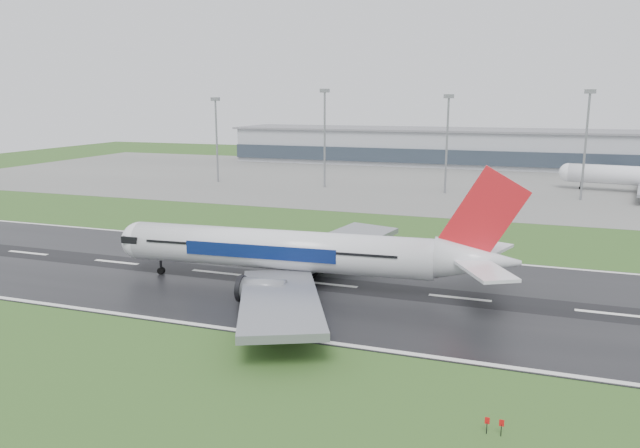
% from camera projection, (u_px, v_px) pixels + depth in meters
% --- Properties ---
extents(ground, '(520.00, 520.00, 0.00)m').
position_uv_depth(ground, '(460.00, 299.00, 87.32)').
color(ground, '#2A4F1C').
rests_on(ground, ground).
extents(runway, '(400.00, 45.00, 0.10)m').
position_uv_depth(runway, '(460.00, 298.00, 87.31)').
color(runway, black).
rests_on(runway, ground).
extents(apron, '(400.00, 130.00, 0.08)m').
position_uv_depth(apron, '(500.00, 185.00, 202.95)').
color(apron, slate).
rests_on(apron, ground).
extents(terminal, '(240.00, 36.00, 15.00)m').
position_uv_depth(terminal, '(508.00, 149.00, 256.93)').
color(terminal, '#92969D').
rests_on(terminal, ground).
extents(main_airliner, '(67.27, 64.49, 18.62)m').
position_uv_depth(main_airliner, '(306.00, 227.00, 91.09)').
color(main_airliner, silver).
rests_on(main_airliner, runway).
extents(floodmast_0, '(0.64, 0.64, 27.95)m').
position_uv_depth(floodmast_0, '(217.00, 142.00, 207.06)').
color(floodmast_0, gray).
rests_on(floodmast_0, ground).
extents(floodmast_1, '(0.64, 0.64, 30.60)m').
position_uv_depth(floodmast_1, '(325.00, 141.00, 194.17)').
color(floodmast_1, gray).
rests_on(floodmast_1, ground).
extents(floodmast_2, '(0.64, 0.64, 28.79)m').
position_uv_depth(floodmast_2, '(447.00, 147.00, 181.81)').
color(floodmast_2, gray).
rests_on(floodmast_2, ground).
extents(floodmast_3, '(0.64, 0.64, 30.03)m').
position_uv_depth(floodmast_3, '(585.00, 148.00, 169.30)').
color(floodmast_3, gray).
rests_on(floodmast_3, ground).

